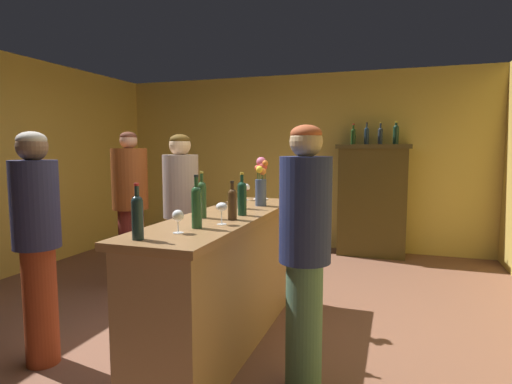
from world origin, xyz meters
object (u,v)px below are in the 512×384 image
at_px(wine_glass_mid, 222,208).
at_px(patron_near_entrance, 37,236).
at_px(wine_bottle_rose, 202,198).
at_px(wine_glass_front, 246,188).
at_px(display_bottle_center, 380,135).
at_px(patron_by_cabinet, 130,203).
at_px(bartender, 305,245).
at_px(wine_bottle_pinot, 242,197).
at_px(cheese_plate, 261,199).
at_px(patron_tall, 181,211).
at_px(wine_bottle_riesling, 232,202).
at_px(display_cabinet, 372,198).
at_px(wine_glass_rear, 178,217).
at_px(wine_bottle_chardonnay, 137,215).
at_px(flower_arrangement, 261,180).
at_px(wine_bottle_syrah, 197,205).
at_px(bar_counter, 226,278).
at_px(wine_bottle_malbec, 242,193).
at_px(display_bottle_left, 353,135).
at_px(display_bottle_midleft, 367,135).

height_order(wine_glass_mid, patron_near_entrance, patron_near_entrance).
relative_size(wine_bottle_rose, wine_glass_front, 2.10).
bearing_deg(display_bottle_center, patron_by_cabinet, -138.22).
xyz_separation_m(wine_glass_mid, bartender, (0.58, -0.05, -0.20)).
height_order(wine_bottle_pinot, patron_by_cabinet, patron_by_cabinet).
bearing_deg(cheese_plate, wine_bottle_rose, -93.49).
distance_m(wine_glass_mid, patron_tall, 1.38).
height_order(wine_bottle_pinot, bartender, bartender).
height_order(wine_bottle_riesling, patron_by_cabinet, patron_by_cabinet).
distance_m(cheese_plate, patron_tall, 0.80).
relative_size(display_cabinet, wine_glass_rear, 11.12).
bearing_deg(wine_bottle_chardonnay, display_bottle_center, 74.64).
distance_m(display_cabinet, wine_glass_front, 2.53).
bearing_deg(wine_bottle_rose, flower_arrangement, 74.42).
distance_m(wine_bottle_syrah, wine_glass_mid, 0.20).
height_order(bar_counter, wine_bottle_rose, wine_bottle_rose).
bearing_deg(flower_arrangement, display_cabinet, 72.38).
relative_size(flower_arrangement, display_bottle_center, 1.40).
height_order(wine_bottle_syrah, wine_bottle_malbec, wine_bottle_syrah).
bearing_deg(wine_bottle_rose, wine_bottle_riesling, -1.17).
xyz_separation_m(patron_by_cabinet, bartender, (2.23, -1.36, 0.00)).
bearing_deg(display_bottle_center, wine_glass_front, -117.51).
distance_m(wine_glass_front, patron_tall, 0.67).
distance_m(flower_arrangement, display_bottle_center, 2.79).
height_order(flower_arrangement, display_bottle_left, display_bottle_left).
bearing_deg(flower_arrangement, cheese_plate, 108.20).
bearing_deg(wine_glass_rear, cheese_plate, 91.24).
distance_m(wine_bottle_syrah, wine_bottle_rose, 0.40).
height_order(display_bottle_center, bartender, display_bottle_center).
bearing_deg(patron_tall, display_bottle_left, 103.40).
distance_m(wine_bottle_riesling, flower_arrangement, 0.77).
distance_m(bar_counter, wine_bottle_chardonnay, 1.18).
relative_size(display_cabinet, wine_bottle_riesling, 5.67).
bearing_deg(patron_tall, display_cabinet, 98.66).
relative_size(wine_bottle_pinot, patron_by_cabinet, 0.19).
bearing_deg(bartender, wine_bottle_rose, -18.59).
distance_m(wine_bottle_pinot, wine_glass_rear, 0.77).
xyz_separation_m(bar_counter, display_bottle_midleft, (0.83, 3.16, 1.21)).
xyz_separation_m(wine_bottle_chardonnay, wine_glass_mid, (0.26, 0.58, -0.03)).
xyz_separation_m(display_cabinet, wine_glass_mid, (-0.79, -3.57, 0.31)).
height_order(wine_bottle_pinot, cheese_plate, wine_bottle_pinot).
bearing_deg(flower_arrangement, wine_bottle_syrah, -93.42).
relative_size(display_cabinet, patron_by_cabinet, 0.93).
relative_size(wine_bottle_riesling, bartender, 0.17).
height_order(wine_bottle_pinot, wine_glass_rear, wine_bottle_pinot).
relative_size(wine_glass_mid, cheese_plate, 1.03).
relative_size(bar_counter, wine_glass_front, 13.77).
bearing_deg(display_bottle_center, wine_bottle_pinot, -105.61).
relative_size(wine_bottle_pinot, wine_glass_rear, 2.30).
xyz_separation_m(display_bottle_left, display_bottle_midleft, (0.18, 0.00, 0.01)).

